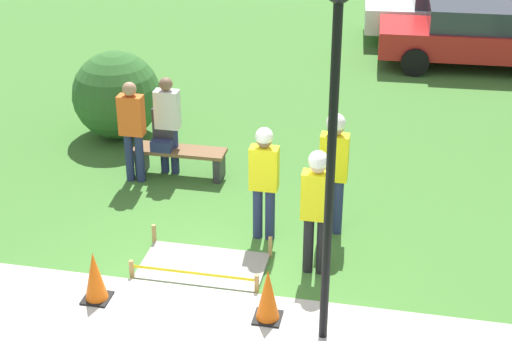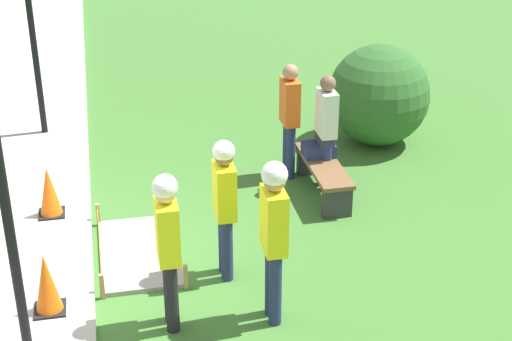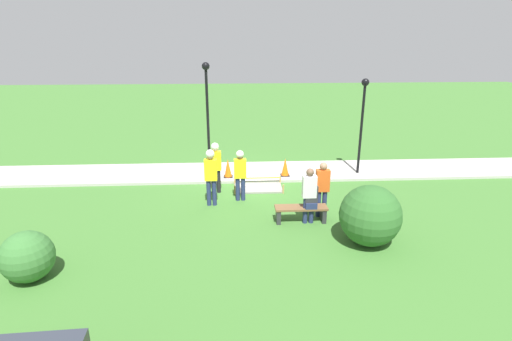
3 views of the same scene
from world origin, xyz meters
TOP-DOWN VIEW (x-y plane):
  - ground_plane at (0.00, 0.00)m, footprint 60.00×60.00m
  - wet_concrete_patch at (-0.30, 0.56)m, footprint 1.74×0.99m
  - traffic_cone_near_patch at (-1.39, -0.51)m, footprint 0.34×0.34m
  - traffic_cone_far_patch at (0.79, -0.47)m, footprint 0.34×0.34m
  - park_bench at (-1.40, 3.23)m, footprint 1.54×0.44m
  - person_seated_on_bench at (-1.67, 3.28)m, footprint 0.36×0.44m
  - worker_supervisor at (1.19, 0.81)m, footprint 0.40×0.26m
  - worker_assistant at (1.29, 1.89)m, footprint 0.40×0.27m
  - worker_trainee at (0.36, 1.54)m, footprint 0.40×0.25m
  - bystander_in_orange_shirt at (-2.08, 2.90)m, footprint 0.40×0.23m
  - bystander_in_gray_shirt at (-1.61, 3.31)m, footprint 0.40×0.22m
  - shrub_rounded_near at (-2.99, 4.60)m, footprint 1.62×1.62m

SIDE VIEW (x-z plane):
  - ground_plane at x=0.00m, z-range 0.00..0.00m
  - wet_concrete_patch at x=-0.30m, z-range -0.12..0.19m
  - park_bench at x=-1.40m, z-range 0.09..0.57m
  - traffic_cone_near_patch at x=-1.39m, z-range 0.10..0.78m
  - traffic_cone_far_patch at x=0.79m, z-range 0.10..0.79m
  - shrub_rounded_near at x=-2.99m, z-range 0.00..1.62m
  - person_seated_on_bench at x=-1.67m, z-range 0.39..1.28m
  - bystander_in_gray_shirt at x=-1.61m, z-range 0.11..1.80m
  - bystander_in_orange_shirt at x=-2.08m, z-range 0.12..1.84m
  - worker_trainee at x=0.36m, z-range 0.16..1.90m
  - worker_supervisor at x=1.19m, z-range 0.18..1.97m
  - worker_assistant at x=1.29m, z-range 0.20..2.08m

